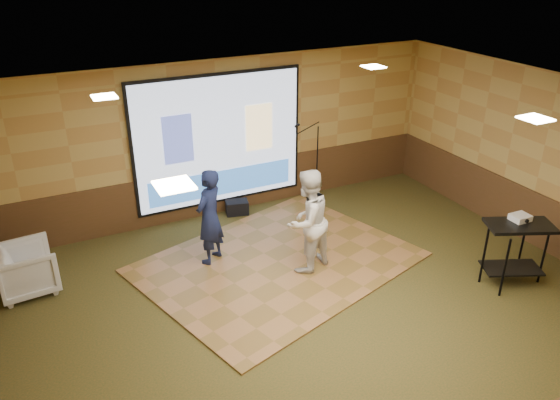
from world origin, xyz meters
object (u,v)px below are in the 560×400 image
mic_stand (314,177)px  projector_screen (220,142)px  av_table (517,241)px  banquet_chair (27,269)px  player_left (209,217)px  projector (520,218)px  dance_floor (278,262)px  duffel_bag (237,207)px  player_right (307,221)px

mic_stand → projector_screen: bearing=149.1°
av_table → projector_screen: bearing=126.2°
mic_stand → banquet_chair: size_ratio=2.03×
projector_screen → player_left: size_ratio=2.04×
av_table → projector: 0.37m
dance_floor → duffel_bag: (0.08, 2.01, 0.12)m
mic_stand → player_right: bearing=-144.6°
projector_screen → mic_stand: size_ratio=1.95×
projector_screen → duffel_bag: bearing=-39.7°
projector_screen → duffel_bag: projector_screen is taller
player_right → projector: (2.77, -1.65, 0.19)m
player_left → mic_stand: mic_stand is taller
player_left → player_right: 1.59m
player_left → banquet_chair: bearing=-46.9°
projector_screen → dance_floor: projector_screen is taller
projector_screen → dance_floor: bearing=-86.3°
banquet_chair → duffel_bag: banquet_chair is taller
projector → mic_stand: 4.20m
mic_stand → duffel_bag: mic_stand is taller
player_left → dance_floor: bearing=113.2°
player_left → duffel_bag: player_left is taller
dance_floor → player_left: player_left is taller
projector → duffel_bag: (-3.02, 4.03, -0.95)m
dance_floor → duffel_bag: size_ratio=9.87×
dance_floor → projector: projector is taller
player_left → mic_stand: 3.08m
projector_screen → projector: bearing=-52.4°
projector → mic_stand: bearing=110.5°
projector_screen → projector: projector_screen is taller
projector_screen → av_table: size_ratio=3.22×
banquet_chair → duffel_bag: size_ratio=1.95×
projector_screen → banquet_chair: size_ratio=3.96×
banquet_chair → dance_floor: bearing=-109.4°
projector_screen → projector: (3.25, -4.22, -0.40)m
projector_screen → mic_stand: bearing=-8.4°
player_left → av_table: 4.80m
av_table → duffel_bag: 5.10m
projector_screen → dance_floor: (0.14, -2.19, -1.46)m
player_right → banquet_chair: size_ratio=2.04×
mic_stand → duffel_bag: (-1.68, 0.10, -0.36)m
projector → banquet_chair: bearing=158.0°
mic_stand → banquet_chair: bearing=167.1°
player_left → player_right: player_right is taller
mic_stand → player_left: bearing=-175.8°
player_right → projector: bearing=128.6°
dance_floor → mic_stand: size_ratio=2.49×
projector_screen → player_left: 1.96m
projector → mic_stand: size_ratio=0.16×
projector_screen → banquet_chair: 3.97m
dance_floor → banquet_chair: bearing=165.4°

